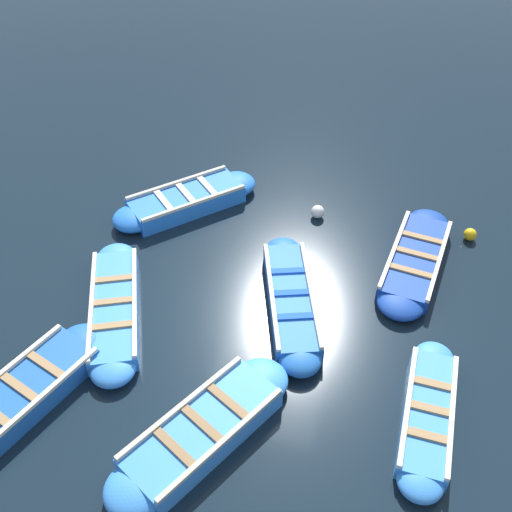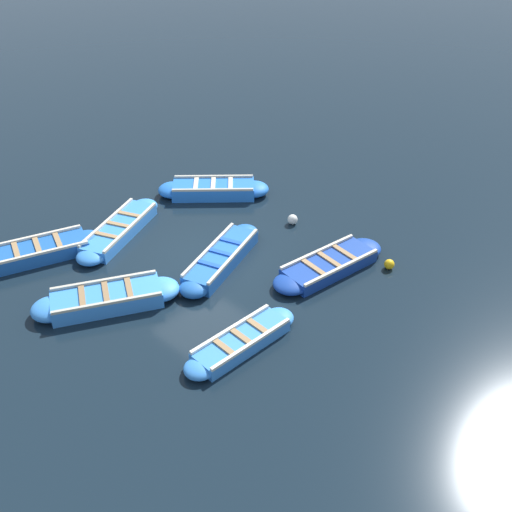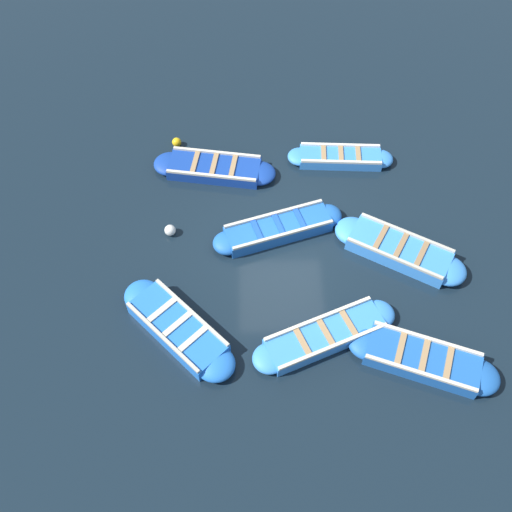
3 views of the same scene
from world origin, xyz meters
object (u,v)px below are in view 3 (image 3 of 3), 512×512
at_px(boat_near_quay, 214,168).
at_px(buoy_orange_near, 170,230).
at_px(boat_centre, 178,329).
at_px(boat_drifting, 340,158).
at_px(boat_end_of_row, 278,229).
at_px(boat_alongside, 325,336).
at_px(buoy_yellow_far, 177,142).
at_px(boat_outer_left, 399,250).
at_px(boat_far_corner, 422,359).

distance_m(boat_near_quay, buoy_orange_near, 2.50).
distance_m(boat_centre, boat_drifting, 7.14).
relative_size(boat_end_of_row, boat_alongside, 0.99).
relative_size(boat_drifting, buoy_yellow_far, 11.39).
distance_m(boat_centre, buoy_yellow_far, 6.35).
bearing_deg(boat_outer_left, boat_drifting, -70.93).
bearing_deg(boat_end_of_row, boat_drifting, -126.37).
distance_m(boat_near_quay, boat_alongside, 6.11).
distance_m(boat_outer_left, boat_centre, 6.03).
distance_m(boat_far_corner, buoy_yellow_far, 9.45).
bearing_deg(boat_centre, boat_drifting, -128.61).
distance_m(boat_centre, buoy_orange_near, 3.02).
distance_m(boat_near_quay, boat_end_of_row, 2.86).
relative_size(boat_outer_left, buoy_yellow_far, 12.96).
relative_size(boat_centre, boat_end_of_row, 0.86).
bearing_deg(buoy_yellow_far, boat_alongside, 120.42).
relative_size(boat_outer_left, boat_drifting, 1.14).
bearing_deg(boat_far_corner, boat_drifting, -79.35).
bearing_deg(boat_outer_left, buoy_orange_near, -7.86).
relative_size(boat_near_quay, buoy_yellow_far, 13.36).
xyz_separation_m(boat_near_quay, boat_drifting, (-3.68, -0.36, -0.01)).
distance_m(boat_near_quay, boat_drifting, 3.70).
distance_m(boat_outer_left, boat_alongside, 3.23).
distance_m(boat_centre, boat_end_of_row, 3.88).
xyz_separation_m(boat_drifting, boat_far_corner, (-1.22, 6.50, 0.04)).
bearing_deg(buoy_orange_near, boat_far_corner, 147.06).
relative_size(boat_outer_left, boat_end_of_row, 0.97).
relative_size(boat_alongside, buoy_orange_near, 12.32).
bearing_deg(boat_end_of_row, boat_outer_left, 165.89).
xyz_separation_m(boat_centre, boat_drifting, (-4.45, -5.58, -0.05)).
xyz_separation_m(boat_near_quay, boat_end_of_row, (-1.75, 2.27, 0.02)).
xyz_separation_m(boat_far_corner, buoy_orange_near, (6.05, -3.92, -0.04)).
height_order(boat_outer_left, boat_alongside, boat_outer_left).
xyz_separation_m(boat_drifting, buoy_yellow_far, (4.83, -0.76, -0.02)).
xyz_separation_m(boat_centre, buoy_yellow_far, (0.38, -6.34, -0.07)).
height_order(boat_centre, boat_far_corner, boat_centre).
relative_size(boat_centre, boat_far_corner, 0.88).
relative_size(boat_drifting, boat_far_corner, 0.86).
bearing_deg(buoy_yellow_far, boat_end_of_row, 130.55).
relative_size(boat_near_quay, boat_alongside, 0.98).
distance_m(boat_drifting, boat_alongside, 5.91).
bearing_deg(boat_centre, boat_end_of_row, -130.49).
height_order(boat_outer_left, boat_far_corner, boat_outer_left).
height_order(boat_end_of_row, buoy_yellow_far, boat_end_of_row).
bearing_deg(boat_near_quay, boat_end_of_row, 127.67).
xyz_separation_m(boat_end_of_row, buoy_yellow_far, (2.90, -3.39, -0.05)).
bearing_deg(boat_alongside, buoy_orange_near, -40.07).
height_order(boat_centre, buoy_orange_near, boat_centre).
bearing_deg(boat_outer_left, boat_centre, 21.07).
bearing_deg(buoy_orange_near, boat_alongside, 139.93).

